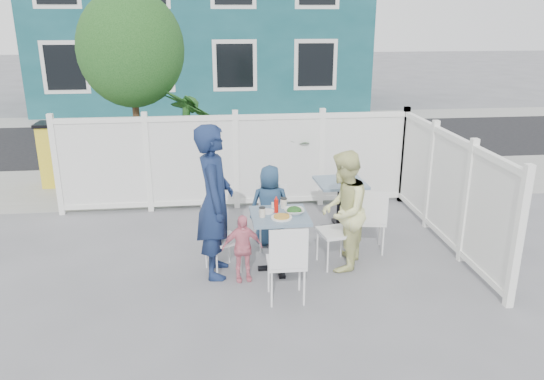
{
  "coord_description": "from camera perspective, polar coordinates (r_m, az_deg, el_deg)",
  "views": [
    {
      "loc": [
        -0.27,
        -6.17,
        3.17
      ],
      "look_at": [
        0.48,
        0.42,
        0.96
      ],
      "focal_mm": 35.0,
      "sensor_mm": 36.0,
      "label": 1
    }
  ],
  "objects": [
    {
      "name": "near_sidewalk",
      "position": [
        10.46,
        -4.71,
        0.8
      ],
      "size": [
        24.0,
        2.6,
        0.01
      ],
      "primitive_type": "cube",
      "color": "gray",
      "rests_on": "ground"
    },
    {
      "name": "chair_back",
      "position": [
        7.47,
        0.09,
        -2.36
      ],
      "size": [
        0.44,
        0.43,
        0.89
      ],
      "rotation": [
        0.0,
        0.0,
        3.03
      ],
      "color": "white",
      "rests_on": "ground"
    },
    {
      "name": "tree",
      "position": [
        9.58,
        -14.94,
        14.41
      ],
      "size": [
        1.8,
        1.62,
        3.59
      ],
      "color": "#382316",
      "rests_on": "ground"
    },
    {
      "name": "ground",
      "position": [
        6.94,
        -3.58,
        -8.74
      ],
      "size": [
        80.0,
        80.0,
        0.0
      ],
      "primitive_type": "plane",
      "color": "slate"
    },
    {
      "name": "chair_spare",
      "position": [
        7.36,
        10.54,
        -2.8
      ],
      "size": [
        0.48,
        0.47,
        0.92
      ],
      "rotation": [
        0.0,
        0.0,
        -0.18
      ],
      "color": "white",
      "rests_on": "ground"
    },
    {
      "name": "pepper_shaker",
      "position": [
        6.92,
        0.11,
        -1.63
      ],
      "size": [
        0.03,
        0.03,
        0.06
      ],
      "primitive_type": "cylinder",
      "color": "black",
      "rests_on": "main_table"
    },
    {
      "name": "coffee_cup_b",
      "position": [
        6.89,
        1.27,
        -1.45
      ],
      "size": [
        0.08,
        0.08,
        0.12
      ],
      "primitive_type": "cylinder",
      "color": "beige",
      "rests_on": "main_table"
    },
    {
      "name": "potted_shrub_b",
      "position": [
        9.63,
        3.75,
        3.99
      ],
      "size": [
        1.82,
        1.77,
        1.54
      ],
      "primitive_type": "imported",
      "rotation": [
        0.0,
        0.0,
        0.59
      ],
      "color": "#133B13",
      "rests_on": "ground"
    },
    {
      "name": "plate_side",
      "position": [
        6.77,
        -0.61,
        -2.33
      ],
      "size": [
        0.2,
        0.2,
        0.01
      ],
      "primitive_type": "cylinder",
      "color": "white",
      "rests_on": "main_table"
    },
    {
      "name": "chair_right",
      "position": [
        6.97,
        7.5,
        -3.76
      ],
      "size": [
        0.48,
        0.5,
        0.95
      ],
      "rotation": [
        0.0,
        0.0,
        1.74
      ],
      "color": "white",
      "rests_on": "ground"
    },
    {
      "name": "toddler",
      "position": [
        6.56,
        -3.23,
        -6.23
      ],
      "size": [
        0.52,
        0.26,
        0.86
      ],
      "primitive_type": "imported",
      "rotation": [
        0.0,
        0.0,
        0.1
      ],
      "color": "pink",
      "rests_on": "ground"
    },
    {
      "name": "main_table",
      "position": [
        6.75,
        0.83,
        -4.01
      ],
      "size": [
        0.73,
        0.73,
        0.76
      ],
      "rotation": [
        0.0,
        0.0,
        0.01
      ],
      "color": "#436178",
      "rests_on": "ground"
    },
    {
      "name": "potted_shrub_a",
      "position": [
        9.54,
        -8.66,
        4.88
      ],
      "size": [
        1.51,
        1.51,
        1.93
      ],
      "primitive_type": "imported",
      "rotation": [
        0.0,
        0.0,
        2.2
      ],
      "color": "#133B13",
      "rests_on": "ground"
    },
    {
      "name": "fence_right",
      "position": [
        7.89,
        18.35,
        -0.11
      ],
      "size": [
        0.08,
        3.66,
        1.6
      ],
      "rotation": [
        0.0,
        0.0,
        1.57
      ],
      "color": "white",
      "rests_on": "ground"
    },
    {
      "name": "salt_shaker",
      "position": [
        6.9,
        0.07,
        -1.64
      ],
      "size": [
        0.03,
        0.03,
        0.08
      ],
      "primitive_type": "cylinder",
      "color": "white",
      "rests_on": "main_table"
    },
    {
      "name": "coffee_cup_a",
      "position": [
        6.59,
        -1.06,
        -2.43
      ],
      "size": [
        0.08,
        0.08,
        0.12
      ],
      "primitive_type": "cylinder",
      "color": "beige",
      "rests_on": "main_table"
    },
    {
      "name": "spare_table",
      "position": [
        8.15,
        7.33,
        -0.19
      ],
      "size": [
        0.75,
        0.75,
        0.75
      ],
      "rotation": [
        0.0,
        0.0,
        0.05
      ],
      "color": "#436178",
      "rests_on": "ground"
    },
    {
      "name": "plate_main",
      "position": [
        6.56,
        1.04,
        -2.99
      ],
      "size": [
        0.26,
        0.26,
        0.02
      ],
      "primitive_type": "cylinder",
      "color": "white",
      "rests_on": "main_table"
    },
    {
      "name": "street",
      "position": [
        14.03,
        -5.25,
        5.35
      ],
      "size": [
        24.0,
        5.0,
        0.01
      ],
      "primitive_type": "cube",
      "color": "black",
      "rests_on": "ground"
    },
    {
      "name": "fence_back",
      "position": [
        8.9,
        -3.88,
        2.88
      ],
      "size": [
        5.86,
        0.08,
        1.6
      ],
      "color": "white",
      "rests_on": "ground"
    },
    {
      "name": "boy",
      "position": [
        7.5,
        -0.22,
        -1.7
      ],
      "size": [
        0.58,
        0.38,
        1.17
      ],
      "primitive_type": "imported",
      "rotation": [
        0.0,
        0.0,
        3.12
      ],
      "color": "navy",
      "rests_on": "ground"
    },
    {
      "name": "utility_cabinet",
      "position": [
        10.89,
        -21.93,
        3.4
      ],
      "size": [
        0.64,
        0.47,
        1.18
      ],
      "primitive_type": "cube",
      "rotation": [
        0.0,
        0.0,
        -0.02
      ],
      "color": "gold",
      "rests_on": "ground"
    },
    {
      "name": "chair_near",
      "position": [
        6.01,
        1.64,
        -7.38
      ],
      "size": [
        0.44,
        0.42,
        0.95
      ],
      "rotation": [
        0.0,
        0.0,
        -0.01
      ],
      "color": "white",
      "rests_on": "ground"
    },
    {
      "name": "chair_left",
      "position": [
        6.74,
        -5.95,
        -4.81
      ],
      "size": [
        0.52,
        0.52,
        0.89
      ],
      "rotation": [
        0.0,
        0.0,
        -1.18
      ],
      "color": "white",
      "rests_on": "ground"
    },
    {
      "name": "salad_bowl",
      "position": [
        6.71,
        2.41,
        -2.32
      ],
      "size": [
        0.25,
        0.25,
        0.06
      ],
      "primitive_type": "imported",
      "color": "white",
      "rests_on": "main_table"
    },
    {
      "name": "woman",
      "position": [
        6.8,
        7.65,
        -2.26
      ],
      "size": [
        0.85,
        0.94,
        1.56
      ],
      "primitive_type": "imported",
      "rotation": [
        0.0,
        0.0,
        -1.99
      ],
      "color": "#D1D442",
      "rests_on": "ground"
    },
    {
      "name": "man",
      "position": [
        6.55,
        -6.16,
        -1.26
      ],
      "size": [
        0.5,
        0.73,
        1.94
      ],
      "primitive_type": "imported",
      "rotation": [
        0.0,
        0.0,
        1.52
      ],
      "color": "#16244A",
      "rests_on": "ground"
    },
    {
      "name": "ketchup_bottle",
      "position": [
        6.73,
        0.46,
        -1.73
      ],
      "size": [
        0.05,
        0.05,
        0.17
      ],
      "primitive_type": "cylinder",
      "color": "red",
      "rests_on": "main_table"
    },
    {
      "name": "far_sidewalk",
      "position": [
        17.07,
        -5.53,
        7.69
      ],
      "size": [
        24.0,
        1.6,
        0.01
      ],
      "primitive_type": "cube",
      "color": "gray",
      "rests_on": "ground"
    },
    {
      "name": "building",
      "position": [
        20.17,
        -7.51,
        17.84
      ],
      "size": [
        11.0,
        6.0,
        6.0
      ],
      "color": "#14474E",
      "rests_on": "ground"
    }
  ]
}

